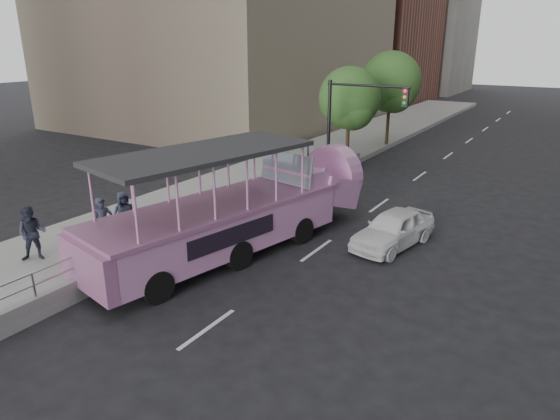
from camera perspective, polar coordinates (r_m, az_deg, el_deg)
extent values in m
plane|color=black|center=(15.25, -6.36, -8.88)|extent=(160.00, 160.00, 0.00)
cube|color=#9F9F99|center=(25.91, -2.75, 3.35)|extent=(5.50, 80.00, 0.30)
cube|color=gray|center=(18.30, -10.25, -2.56)|extent=(0.24, 30.00, 0.36)
cylinder|color=#B4B5B9|center=(14.64, -26.33, -7.70)|extent=(0.07, 0.07, 0.70)
cylinder|color=#B4B5B9|center=(15.63, -20.20, -5.19)|extent=(0.07, 0.07, 0.70)
cylinder|color=#B4B5B9|center=(16.80, -14.90, -2.95)|extent=(0.07, 0.07, 0.70)
cylinder|color=#B4B5B9|center=(18.12, -10.35, -1.00)|extent=(0.07, 0.07, 0.70)
cylinder|color=#B4B5B9|center=(19.55, -6.44, 0.68)|extent=(0.07, 0.07, 0.70)
cylinder|color=#B4B5B9|center=(21.07, -3.08, 2.12)|extent=(0.07, 0.07, 0.70)
cylinder|color=#B4B5B9|center=(22.67, -0.18, 3.36)|extent=(0.07, 0.07, 0.70)
cylinder|color=#B4B5B9|center=(24.33, 2.34, 4.42)|extent=(0.07, 0.07, 0.70)
cylinder|color=#B4B5B9|center=(26.04, 4.54, 5.34)|extent=(0.07, 0.07, 0.70)
cylinder|color=#B4B5B9|center=(18.12, -10.35, -1.00)|extent=(0.06, 22.00, 0.06)
cylinder|color=#B4B5B9|center=(18.01, -10.41, -0.01)|extent=(0.06, 22.00, 0.06)
cylinder|color=black|center=(16.55, -18.43, -5.59)|extent=(0.58, 1.04, 0.98)
cylinder|color=black|center=(14.64, -13.93, -8.46)|extent=(0.58, 1.04, 0.98)
cylinder|color=black|center=(17.99, -9.88, -2.88)|extent=(0.58, 1.04, 0.98)
cylinder|color=black|center=(16.25, -4.83, -5.10)|extent=(0.58, 1.04, 0.98)
cylinder|color=black|center=(19.80, -2.78, -0.57)|extent=(0.58, 1.04, 0.98)
cylinder|color=black|center=(18.23, 2.39, -2.31)|extent=(0.58, 1.04, 0.98)
cube|color=#B774A7|center=(17.00, -7.01, -1.79)|extent=(4.53, 9.31, 1.36)
cube|color=#B774A7|center=(20.41, 4.41, 2.65)|extent=(3.10, 2.82, 1.70)
cylinder|color=#B774A7|center=(21.02, 6.06, 4.00)|extent=(2.66, 1.28, 2.56)
cube|color=#884F76|center=(14.79, -21.12, -6.24)|extent=(2.74, 0.94, 1.36)
cube|color=#884F76|center=(16.75, -7.11, 0.60)|extent=(4.73, 9.66, 0.13)
cube|color=black|center=(16.01, -8.59, 6.48)|extent=(4.33, 7.64, 0.15)
cube|color=#87929F|center=(18.73, 0.74, 4.83)|extent=(2.50, 0.74, 1.14)
cube|color=#B774A7|center=(19.16, 1.75, 4.14)|extent=(2.57, 1.57, 0.55)
imported|color=white|center=(18.34, 12.82, -2.09)|extent=(2.31, 4.12, 1.32)
imported|color=#292D3C|center=(17.74, -19.53, -1.53)|extent=(0.65, 0.78, 1.84)
imported|color=#292D3C|center=(17.83, -26.47, -2.41)|extent=(1.11, 1.11, 1.81)
imported|color=#292D3C|center=(18.65, -17.35, -0.52)|extent=(0.86, 0.99, 1.71)
cylinder|color=black|center=(24.08, 3.20, 4.76)|extent=(0.08, 0.08, 2.43)
cube|color=navy|center=(23.86, 3.25, 7.14)|extent=(0.27, 0.56, 0.88)
cube|color=white|center=(23.84, 3.31, 7.14)|extent=(0.17, 0.36, 0.54)
cylinder|color=black|center=(26.05, 5.58, 8.89)|extent=(0.18, 0.18, 5.20)
cylinder|color=black|center=(24.93, 9.99, 13.82)|extent=(4.20, 0.12, 0.12)
cube|color=black|center=(24.31, 14.16, 12.36)|extent=(0.28, 0.22, 0.85)
sphere|color=red|center=(24.16, 14.11, 13.04)|extent=(0.16, 0.16, 0.16)
cylinder|color=#362618|center=(29.57, 7.72, 7.91)|extent=(0.22, 0.22, 3.08)
sphere|color=#2A5020|center=(29.21, 7.93, 12.58)|extent=(3.52, 3.52, 3.52)
sphere|color=#2A5020|center=(28.84, 8.37, 11.38)|extent=(2.42, 2.42, 2.42)
cylinder|color=#362618|center=(34.94, 12.21, 9.66)|extent=(0.22, 0.22, 3.47)
sphere|color=#2A5020|center=(34.63, 12.53, 14.12)|extent=(3.97, 3.97, 3.97)
sphere|color=#2A5020|center=(34.27, 12.92, 13.00)|extent=(2.73, 2.73, 2.73)
cube|color=slate|center=(78.47, 14.75, 20.43)|extent=(16.00, 14.00, 20.00)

